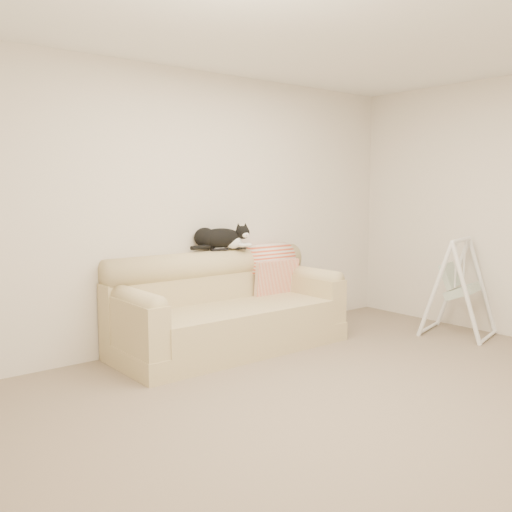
{
  "coord_description": "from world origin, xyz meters",
  "views": [
    {
      "loc": [
        -3.05,
        -2.65,
        1.5
      ],
      "look_at": [
        0.1,
        1.27,
        0.9
      ],
      "focal_mm": 40.0,
      "sensor_mm": 36.0,
      "label": 1
    }
  ],
  "objects_px": {
    "baby_swing": "(458,287)",
    "sofa": "(226,311)",
    "remote_b": "(238,248)",
    "tuxedo_cat": "(220,238)",
    "remote_a": "(219,249)"
  },
  "relations": [
    {
      "from": "remote_a",
      "to": "tuxedo_cat",
      "type": "bearing_deg",
      "value": 37.92
    },
    {
      "from": "sofa",
      "to": "remote_b",
      "type": "relative_size",
      "value": 13.83
    },
    {
      "from": "sofa",
      "to": "remote_b",
      "type": "distance_m",
      "value": 0.67
    },
    {
      "from": "sofa",
      "to": "baby_swing",
      "type": "distance_m",
      "value": 2.4
    },
    {
      "from": "sofa",
      "to": "tuxedo_cat",
      "type": "height_order",
      "value": "tuxedo_cat"
    },
    {
      "from": "remote_a",
      "to": "tuxedo_cat",
      "type": "xyz_separation_m",
      "value": [
        0.03,
        0.02,
        0.11
      ]
    },
    {
      "from": "remote_b",
      "to": "baby_swing",
      "type": "xyz_separation_m",
      "value": [
        1.82,
        -1.31,
        -0.41
      ]
    },
    {
      "from": "remote_b",
      "to": "tuxedo_cat",
      "type": "height_order",
      "value": "tuxedo_cat"
    },
    {
      "from": "remote_b",
      "to": "baby_swing",
      "type": "bearing_deg",
      "value": -35.78
    },
    {
      "from": "sofa",
      "to": "remote_b",
      "type": "height_order",
      "value": "remote_b"
    },
    {
      "from": "baby_swing",
      "to": "sofa",
      "type": "bearing_deg",
      "value": 152.8
    },
    {
      "from": "remote_a",
      "to": "baby_swing",
      "type": "distance_m",
      "value": 2.47
    },
    {
      "from": "remote_a",
      "to": "remote_b",
      "type": "xyz_separation_m",
      "value": [
        0.21,
        -0.02,
        -0.0
      ]
    },
    {
      "from": "remote_a",
      "to": "tuxedo_cat",
      "type": "distance_m",
      "value": 0.11
    },
    {
      "from": "sofa",
      "to": "tuxedo_cat",
      "type": "distance_m",
      "value": 0.72
    }
  ]
}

